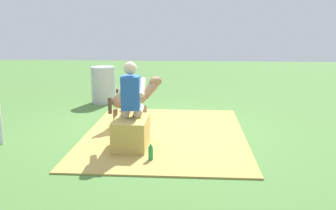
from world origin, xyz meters
TOP-DOWN VIEW (x-y plane):
  - ground_plane at (0.00, 0.00)m, footprint 24.00×24.00m
  - hay_patch at (-0.20, -0.22)m, footprint 3.59×2.78m
  - hay_bale at (-0.90, 0.26)m, footprint 0.77×0.51m
  - person_seated at (-0.73, 0.27)m, footprint 0.67×0.44m
  - pony_standing at (0.45, 0.43)m, footprint 1.11×1.01m
  - soda_bottle at (-1.44, -0.11)m, footprint 0.07×0.07m
  - water_barrel at (2.34, 1.48)m, footprint 0.58×0.58m

SIDE VIEW (x-z plane):
  - ground_plane at x=0.00m, z-range 0.00..0.00m
  - hay_patch at x=-0.20m, z-range 0.00..0.02m
  - soda_bottle at x=-1.44m, z-range 0.00..0.26m
  - hay_bale at x=-0.90m, z-range 0.00..0.48m
  - water_barrel at x=2.34m, z-range 0.00..0.89m
  - pony_standing at x=0.45m, z-range 0.08..0.96m
  - person_seated at x=-0.73m, z-range 0.07..1.44m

